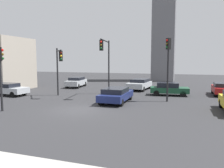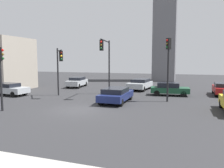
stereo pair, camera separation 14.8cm
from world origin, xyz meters
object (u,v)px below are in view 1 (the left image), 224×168
traffic_light_1 (59,63)px  traffic_light_2 (0,67)px  car_5 (140,84)px  car_0 (76,82)px  car_1 (221,89)px  traffic_light_3 (106,55)px  car_6 (7,89)px  traffic_light_0 (168,58)px  car_2 (116,95)px  car_4 (169,89)px

traffic_light_1 → traffic_light_2: (-0.71, -6.86, -0.22)m
car_5 → traffic_light_1: bearing=-32.9°
car_0 → car_1: size_ratio=1.12×
car_1 → car_5: car_5 is taller
traffic_light_3 → car_1: bearing=103.2°
car_6 → traffic_light_1: bearing=10.9°
traffic_light_2 → car_6: 8.48m
traffic_light_1 → traffic_light_0: bearing=54.8°
car_2 → traffic_light_2: bearing=129.9°
car_4 → car_6: 17.33m
traffic_light_2 → car_1: traffic_light_2 is taller
traffic_light_0 → car_1: traffic_light_0 is taller
car_2 → car_6: size_ratio=1.02×
traffic_light_2 → car_4: bearing=9.2°
car_0 → car_2: 12.58m
car_0 → car_4: (12.83, -3.60, -0.03)m
traffic_light_0 → traffic_light_1: size_ratio=1.14×
car_0 → car_2: car_0 is taller
car_1 → car_4: size_ratio=0.98×
traffic_light_1 → traffic_light_3: (4.32, 1.87, 0.75)m
car_0 → car_2: bearing=36.6°
car_0 → traffic_light_3: bearing=39.6°
traffic_light_3 → car_4: traffic_light_3 is taller
car_2 → car_5: car_5 is taller
car_1 → car_2: bearing=128.5°
car_0 → car_4: 13.32m
traffic_light_3 → car_6: size_ratio=1.30×
car_4 → car_6: size_ratio=0.91×
car_1 → car_2: (-9.58, -7.39, -0.02)m
traffic_light_1 → traffic_light_2: traffic_light_1 is taller
traffic_light_2 → car_2: 9.52m
traffic_light_1 → car_4: 11.82m
traffic_light_3 → car_6: traffic_light_3 is taller
traffic_light_2 → car_5: bearing=27.6°
traffic_light_2 → car_5: 16.97m
traffic_light_2 → car_4: traffic_light_2 is taller
traffic_light_1 → car_0: 8.95m
car_0 → car_4: size_ratio=1.09×
traffic_light_2 → car_1: size_ratio=1.17×
traffic_light_2 → traffic_light_1: bearing=47.7°
traffic_light_0 → traffic_light_3: size_ratio=0.97×
car_5 → car_4: bearing=53.2°
car_0 → car_5: (8.96, 0.01, -0.00)m
car_1 → traffic_light_1: bearing=112.8°
traffic_light_0 → car_0: bearing=-78.5°
traffic_light_2 → car_1: bearing=2.3°
traffic_light_3 → car_2: bearing=26.8°
traffic_light_0 → traffic_light_2: (-11.33, -7.72, -0.66)m
traffic_light_0 → car_0: size_ratio=1.27×
traffic_light_0 → car_2: (-4.30, -1.83, -3.24)m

